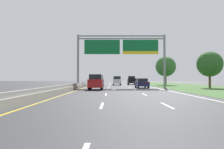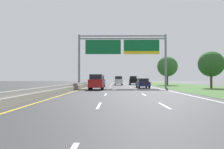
# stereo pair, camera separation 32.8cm
# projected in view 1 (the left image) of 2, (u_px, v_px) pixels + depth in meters

# --- Properties ---
(ground_plane) EXTENTS (220.00, 220.00, 0.00)m
(ground_plane) POSITION_uv_depth(u_px,v_px,m) (120.00, 88.00, 37.33)
(ground_plane) COLOR #333335
(lane_striping) EXTENTS (11.96, 106.00, 0.01)m
(lane_striping) POSITION_uv_depth(u_px,v_px,m) (120.00, 88.00, 36.87)
(lane_striping) COLOR white
(lane_striping) RESTS_ON ground
(grass_verge_right) EXTENTS (14.00, 110.00, 0.02)m
(grass_verge_right) POSITION_uv_depth(u_px,v_px,m) (204.00, 88.00, 37.30)
(grass_verge_right) COLOR #3D602D
(grass_verge_right) RESTS_ON ground
(median_barrier_concrete) EXTENTS (0.60, 110.00, 0.85)m
(median_barrier_concrete) POSITION_uv_depth(u_px,v_px,m) (80.00, 86.00, 37.35)
(median_barrier_concrete) COLOR #99968E
(median_barrier_concrete) RESTS_ON ground
(overhead_sign_gantry) EXTENTS (15.06, 0.42, 9.03)m
(overhead_sign_gantry) POSITION_uv_depth(u_px,v_px,m) (122.00, 50.00, 38.22)
(overhead_sign_gantry) COLOR gray
(overhead_sign_gantry) RESTS_ON ground
(pickup_truck_black) EXTENTS (2.15, 5.45, 2.20)m
(pickup_truck_black) POSITION_uv_depth(u_px,v_px,m) (132.00, 80.00, 58.12)
(pickup_truck_black) COLOR black
(pickup_truck_black) RESTS_ON ground
(car_blue_left_lane_suv) EXTENTS (1.92, 4.71, 2.11)m
(car_blue_left_lane_suv) POSITION_uv_depth(u_px,v_px,m) (99.00, 81.00, 41.39)
(car_blue_left_lane_suv) COLOR navy
(car_blue_left_lane_suv) RESTS_ON ground
(car_white_centre_lane_suv) EXTENTS (1.91, 4.70, 2.11)m
(car_white_centre_lane_suv) POSITION_uv_depth(u_px,v_px,m) (117.00, 80.00, 53.89)
(car_white_centre_lane_suv) COLOR silver
(car_white_centre_lane_suv) RESTS_ON ground
(car_red_left_lane_suv) EXTENTS (1.94, 4.72, 2.11)m
(car_red_left_lane_suv) POSITION_uv_depth(u_px,v_px,m) (96.00, 82.00, 31.12)
(car_red_left_lane_suv) COLOR maroon
(car_red_left_lane_suv) RESTS_ON ground
(car_navy_right_lane_sedan) EXTENTS (1.91, 4.44, 1.57)m
(car_navy_right_lane_sedan) POSITION_uv_depth(u_px,v_px,m) (142.00, 83.00, 36.84)
(car_navy_right_lane_sedan) COLOR #161E47
(car_navy_right_lane_sedan) RESTS_ON ground
(roadside_tree_mid) EXTENTS (4.11, 4.11, 5.96)m
(roadside_tree_mid) POSITION_uv_depth(u_px,v_px,m) (210.00, 64.00, 36.50)
(roadside_tree_mid) COLOR #4C3823
(roadside_tree_mid) RESTS_ON ground
(roadside_tree_far) EXTENTS (4.68, 4.68, 6.73)m
(roadside_tree_far) POSITION_uv_depth(u_px,v_px,m) (166.00, 66.00, 52.39)
(roadside_tree_far) COLOR #4C3823
(roadside_tree_far) RESTS_ON ground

